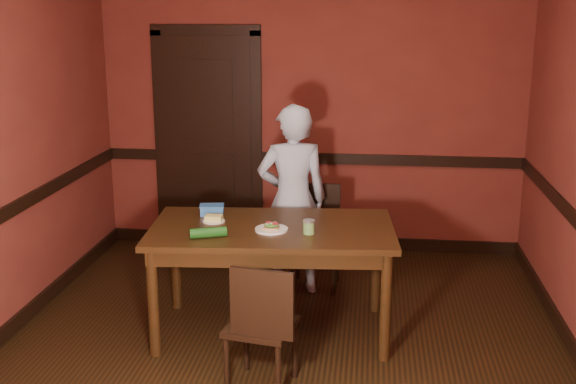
% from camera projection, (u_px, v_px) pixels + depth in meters
% --- Properties ---
extents(floor, '(4.00, 4.50, 0.01)m').
position_uv_depth(floor, '(282.00, 351.00, 5.01)').
color(floor, black).
rests_on(floor, ground).
extents(wall_back, '(4.00, 0.02, 2.70)m').
position_uv_depth(wall_back, '(311.00, 111.00, 6.83)').
color(wall_back, maroon).
rests_on(wall_back, ground).
extents(wall_front, '(4.00, 0.02, 2.70)m').
position_uv_depth(wall_front, '(201.00, 295.00, 2.51)').
color(wall_front, maroon).
rests_on(wall_front, ground).
extents(dado_back, '(4.00, 0.03, 0.10)m').
position_uv_depth(dado_back, '(311.00, 158.00, 6.93)').
color(dado_back, black).
rests_on(dado_back, ground).
extents(baseboard_back, '(4.00, 0.03, 0.12)m').
position_uv_depth(baseboard_back, '(310.00, 241.00, 7.14)').
color(baseboard_back, black).
rests_on(baseboard_back, ground).
extents(baseboard_left, '(0.03, 4.50, 0.12)m').
position_uv_depth(baseboard_left, '(10.00, 328.00, 5.22)').
color(baseboard_left, black).
rests_on(baseboard_left, ground).
extents(door, '(1.05, 0.07, 2.20)m').
position_uv_depth(door, '(208.00, 137.00, 6.98)').
color(door, black).
rests_on(door, ground).
extents(dining_table, '(1.79, 1.10, 0.81)m').
position_uv_depth(dining_table, '(272.00, 280.00, 5.21)').
color(dining_table, black).
rests_on(dining_table, floor).
extents(chair_far, '(0.42, 0.42, 0.87)m').
position_uv_depth(chair_far, '(315.00, 239.00, 6.04)').
color(chair_far, black).
rests_on(chair_far, floor).
extents(chair_near, '(0.46, 0.46, 0.84)m').
position_uv_depth(chair_near, '(261.00, 324.00, 4.45)').
color(chair_near, black).
rests_on(chair_near, floor).
extents(person, '(0.65, 0.50, 1.57)m').
position_uv_depth(person, '(292.00, 200.00, 5.88)').
color(person, '#AEC7DB').
rests_on(person, floor).
extents(sandwich_plate, '(0.23, 0.23, 0.06)m').
position_uv_depth(sandwich_plate, '(271.00, 228.00, 5.02)').
color(sandwich_plate, white).
rests_on(sandwich_plate, dining_table).
extents(sauce_jar, '(0.08, 0.08, 0.10)m').
position_uv_depth(sauce_jar, '(309.00, 227.00, 4.94)').
color(sauce_jar, '#5F954A').
rests_on(sauce_jar, dining_table).
extents(cheese_saucer, '(0.16, 0.16, 0.05)m').
position_uv_depth(cheese_saucer, '(214.00, 219.00, 5.21)').
color(cheese_saucer, white).
rests_on(cheese_saucer, dining_table).
extents(food_tub, '(0.20, 0.15, 0.08)m').
position_uv_depth(food_tub, '(212.00, 210.00, 5.39)').
color(food_tub, '#326FBD').
rests_on(food_tub, dining_table).
extents(wrapped_veg, '(0.26, 0.15, 0.07)m').
position_uv_depth(wrapped_veg, '(208.00, 233.00, 4.86)').
color(wrapped_veg, '#174A15').
rests_on(wrapped_veg, dining_table).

